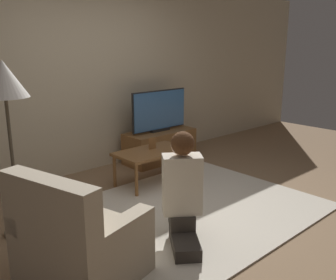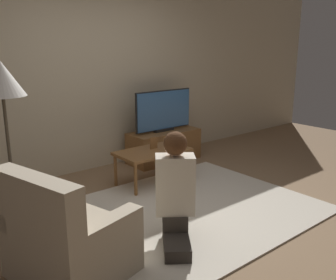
{
  "view_description": "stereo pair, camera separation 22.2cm",
  "coord_description": "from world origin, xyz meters",
  "px_view_note": "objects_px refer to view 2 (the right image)",
  "views": [
    {
      "loc": [
        -2.56,
        -2.56,
        1.73
      ],
      "look_at": [
        0.31,
        0.58,
        0.63
      ],
      "focal_mm": 40.0,
      "sensor_mm": 36.0,
      "label": 1
    },
    {
      "loc": [
        -2.39,
        -2.71,
        1.73
      ],
      "look_at": [
        0.31,
        0.58,
        0.63
      ],
      "focal_mm": 40.0,
      "sensor_mm": 36.0,
      "label": 2
    }
  ],
  "objects_px": {
    "person_kneeling": "(175,188)",
    "coffee_table": "(153,154)",
    "tv": "(164,111)",
    "floor_lamp": "(2,87)",
    "armchair": "(68,242)"
  },
  "relations": [
    {
      "from": "person_kneeling",
      "to": "coffee_table",
      "type": "bearing_deg",
      "value": -83.05
    },
    {
      "from": "tv",
      "to": "person_kneeling",
      "type": "xyz_separation_m",
      "value": [
        -1.41,
        -1.92,
        -0.26
      ]
    },
    {
      "from": "coffee_table",
      "to": "floor_lamp",
      "type": "bearing_deg",
      "value": -174.82
    },
    {
      "from": "person_kneeling",
      "to": "tv",
      "type": "bearing_deg",
      "value": -89.95
    },
    {
      "from": "tv",
      "to": "coffee_table",
      "type": "xyz_separation_m",
      "value": [
        -0.7,
        -0.65,
        -0.38
      ]
    },
    {
      "from": "floor_lamp",
      "to": "armchair",
      "type": "distance_m",
      "value": 1.48
    },
    {
      "from": "coffee_table",
      "to": "floor_lamp",
      "type": "distance_m",
      "value": 2.01
    },
    {
      "from": "tv",
      "to": "armchair",
      "type": "xyz_separation_m",
      "value": [
        -2.38,
        -1.82,
        -0.48
      ]
    },
    {
      "from": "coffee_table",
      "to": "person_kneeling",
      "type": "xyz_separation_m",
      "value": [
        -0.72,
        -1.27,
        0.12
      ]
    },
    {
      "from": "tv",
      "to": "person_kneeling",
      "type": "bearing_deg",
      "value": -126.34
    },
    {
      "from": "coffee_table",
      "to": "armchair",
      "type": "distance_m",
      "value": 2.05
    },
    {
      "from": "floor_lamp",
      "to": "person_kneeling",
      "type": "bearing_deg",
      "value": -47.06
    },
    {
      "from": "armchair",
      "to": "coffee_table",
      "type": "bearing_deg",
      "value": -70.0
    },
    {
      "from": "floor_lamp",
      "to": "armchair",
      "type": "relative_size",
      "value": 1.64
    },
    {
      "from": "coffee_table",
      "to": "tv",
      "type": "bearing_deg",
      "value": 43.07
    }
  ]
}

